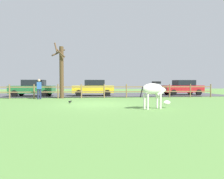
{
  "coord_description": "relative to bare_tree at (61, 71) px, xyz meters",
  "views": [
    {
      "loc": [
        -0.25,
        -12.61,
        1.35
      ],
      "look_at": [
        1.14,
        0.66,
        0.89
      ],
      "focal_mm": 32.3,
      "sensor_mm": 36.0,
      "label": 1
    }
  ],
  "objects": [
    {
      "name": "bare_tree",
      "position": [
        0.0,
        0.0,
        0.0
      ],
      "size": [
        1.25,
        1.55,
        4.81
      ],
      "color": "#513A23",
      "rests_on": "ground_plane"
    },
    {
      "name": "parked_car_red",
      "position": [
        12.12,
        2.57,
        -1.54
      ],
      "size": [
        4.05,
        1.98,
        1.56
      ],
      "color": "red",
      "rests_on": "parking_asphalt"
    },
    {
      "name": "parking_asphalt",
      "position": [
        2.78,
        4.24,
        -2.35
      ],
      "size": [
        28.0,
        7.4,
        0.05
      ],
      "primitive_type": "cube",
      "color": "#47474C",
      "rests_on": "ground_plane"
    },
    {
      "name": "ground_plane",
      "position": [
        2.78,
        -5.06,
        -2.38
      ],
      "size": [
        60.0,
        60.0,
        0.0
      ],
      "primitive_type": "plane",
      "color": "#5B8C42"
    },
    {
      "name": "parked_car_green",
      "position": [
        -2.97,
        2.15,
        -1.54
      ],
      "size": [
        4.05,
        1.98,
        1.56
      ],
      "color": "#236B38",
      "rests_on": "parking_asphalt"
    },
    {
      "name": "paddock_fence",
      "position": [
        2.69,
        -0.06,
        -1.69
      ],
      "size": [
        21.93,
        0.11,
        1.21
      ],
      "color": "olive",
      "rests_on": "ground_plane"
    },
    {
      "name": "crow_on_grass",
      "position": [
        1.19,
        -4.63,
        -2.25
      ],
      "size": [
        0.22,
        0.1,
        0.2
      ],
      "color": "black",
      "rests_on": "ground_plane"
    },
    {
      "name": "zebra",
      "position": [
        5.75,
        -7.62,
        -1.45
      ],
      "size": [
        1.86,
        0.92,
        1.41
      ],
      "color": "white",
      "rests_on": "ground_plane"
    },
    {
      "name": "parked_car_yellow",
      "position": [
        2.76,
        2.3,
        -1.54
      ],
      "size": [
        4.01,
        1.9,
        1.56
      ],
      "color": "yellow",
      "rests_on": "parking_asphalt"
    },
    {
      "name": "visitor_near_fence",
      "position": [
        -1.66,
        -0.79,
        -1.47
      ],
      "size": [
        0.4,
        0.29,
        1.64
      ],
      "color": "#232847",
      "rests_on": "ground_plane"
    }
  ]
}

